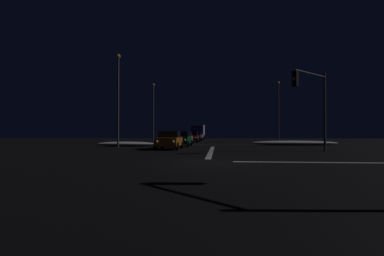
{
  "coord_description": "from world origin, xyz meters",
  "views": [
    {
      "loc": [
        0.58,
        -14.87,
        1.45
      ],
      "look_at": [
        -1.82,
        11.88,
        1.86
      ],
      "focal_mm": 27.82,
      "sensor_mm": 36.0,
      "label": 1
    }
  ],
  "objects": [
    {
      "name": "streetlamp_left_far",
      "position": [
        -9.38,
        29.88,
        5.18
      ],
      "size": [
        0.44,
        0.44,
        8.97
      ],
      "color": "#424247",
      "rests_on": "ground"
    },
    {
      "name": "sedan_orange",
      "position": [
        -3.66,
        10.59,
        0.8
      ],
      "size": [
        2.02,
        4.33,
        1.57
      ],
      "color": "#C66014",
      "rests_on": "ground"
    },
    {
      "name": "streetlamp_right_far",
      "position": [
        9.38,
        29.88,
        5.19
      ],
      "size": [
        0.44,
        0.44,
        9.01
      ],
      "color": "#424247",
      "rests_on": "ground"
    },
    {
      "name": "sedan_gray",
      "position": [
        -3.7,
        22.6,
        0.8
      ],
      "size": [
        2.02,
        4.33,
        1.57
      ],
      "color": "slate",
      "rests_on": "ground"
    },
    {
      "name": "box_truck",
      "position": [
        -3.74,
        48.27,
        1.71
      ],
      "size": [
        2.68,
        8.28,
        3.08
      ],
      "color": "navy",
      "rests_on": "ground"
    },
    {
      "name": "stop_line_north",
      "position": [
        0.0,
        8.28,
        0.0
      ],
      "size": [
        0.35,
        14.19,
        0.01
      ],
      "color": "white",
      "rests_on": "ground"
    },
    {
      "name": "sedan_green",
      "position": [
        -3.32,
        15.91,
        0.8
      ],
      "size": [
        2.02,
        4.33,
        1.57
      ],
      "color": "#14512D",
      "rests_on": "ground"
    },
    {
      "name": "streetlamp_left_near",
      "position": [
        -9.38,
        13.88,
        5.33
      ],
      "size": [
        0.44,
        0.44,
        9.27
      ],
      "color": "#424247",
      "rests_on": "ground"
    },
    {
      "name": "snow_bank_right_curb",
      "position": [
        9.08,
        19.5,
        0.26
      ],
      "size": [
        9.49,
        1.5,
        0.53
      ],
      "color": "white",
      "rests_on": "ground"
    },
    {
      "name": "sedan_red",
      "position": [
        -3.36,
        28.9,
        0.8
      ],
      "size": [
        2.02,
        4.33,
        1.57
      ],
      "color": "maroon",
      "rests_on": "ground"
    },
    {
      "name": "traffic_signal_ne",
      "position": [
        7.41,
        7.41,
        4.16
      ],
      "size": [
        3.24,
        3.24,
        6.01
      ],
      "color": "#4C4C51",
      "rests_on": "ground"
    },
    {
      "name": "sedan_white",
      "position": [
        -3.32,
        40.92,
        0.8
      ],
      "size": [
        2.02,
        4.33,
        1.57
      ],
      "color": "silver",
      "rests_on": "ground"
    },
    {
      "name": "centre_line_ns",
      "position": [
        0.0,
        19.88,
        0.0
      ],
      "size": [
        22.0,
        0.15,
        0.01
      ],
      "color": "yellow",
      "rests_on": "ground"
    },
    {
      "name": "snow_bank_left_curb",
      "position": [
        -9.08,
        15.56,
        0.24
      ],
      "size": [
        6.27,
        1.5,
        0.49
      ],
      "color": "white",
      "rests_on": "ground"
    },
    {
      "name": "ground",
      "position": [
        0.0,
        0.0,
        -0.05
      ],
      "size": [
        120.0,
        120.0,
        0.1
      ],
      "primitive_type": "cube",
      "color": "black"
    },
    {
      "name": "crosswalk_bar_east",
      "position": [
        8.38,
        0.0,
        0.0
      ],
      "size": [
        14.19,
        0.4,
        0.01
      ],
      "color": "white",
      "rests_on": "ground"
    },
    {
      "name": "sedan_blue",
      "position": [
        -3.29,
        34.41,
        0.8
      ],
      "size": [
        2.02,
        4.33,
        1.57
      ],
      "color": "navy",
      "rests_on": "ground"
    }
  ]
}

